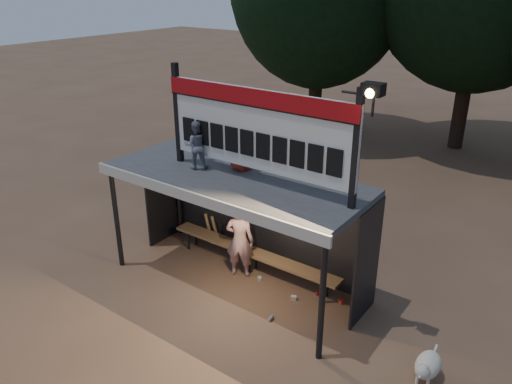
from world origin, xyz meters
TOP-DOWN VIEW (x-y plane):
  - ground at (0.00, 0.00)m, footprint 80.00×80.00m
  - player at (-0.12, 0.29)m, footprint 0.68×0.57m
  - child_a at (-0.81, -0.12)m, footprint 0.56×0.55m
  - child_b at (-0.10, 0.32)m, footprint 0.63×0.52m
  - dugout_shelter at (0.00, 0.24)m, footprint 5.10×2.08m
  - scoreboard_assembly at (0.56, -0.01)m, footprint 4.10×0.27m
  - bench at (0.00, 0.55)m, footprint 4.00×0.35m
  - dog at (3.96, -0.38)m, footprint 0.36×0.81m
  - bats at (-1.22, 0.82)m, footprint 0.48×0.32m
  - litter at (1.27, 0.25)m, footprint 1.81×1.32m

SIDE VIEW (x-z plane):
  - ground at x=0.00m, z-range 0.00..0.00m
  - litter at x=1.27m, z-range 0.00..0.08m
  - dog at x=3.96m, z-range 0.03..0.53m
  - bats at x=-1.22m, z-range 0.01..0.85m
  - bench at x=0.00m, z-range 0.19..0.67m
  - player at x=-0.12m, z-range 0.00..1.59m
  - dugout_shelter at x=0.00m, z-range 0.69..3.01m
  - child_a at x=-0.81m, z-range 2.32..3.23m
  - child_b at x=-0.10m, z-range 2.32..3.44m
  - scoreboard_assembly at x=0.56m, z-range 2.33..4.32m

